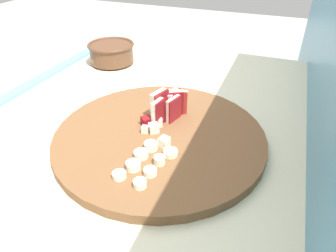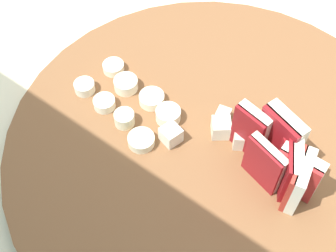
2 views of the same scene
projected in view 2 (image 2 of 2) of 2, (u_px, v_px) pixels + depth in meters
The scene contains 5 objects.
tiled_countertop at pixel (243, 252), 0.89m from camera, with size 1.12×0.78×0.87m.
cutting_board at pixel (214, 147), 0.51m from camera, with size 0.45×0.45×0.02m, color brown.
apple_wedge_fan at pixel (282, 156), 0.46m from camera, with size 0.10×0.07×0.07m.
apple_dice_pile at pixel (223, 128), 0.50m from camera, with size 0.09×0.09×0.02m.
banana_slice_rows at pixel (130, 102), 0.52m from camera, with size 0.13×0.09×0.02m.
Camera 2 is at (-0.07, 0.34, 1.31)m, focal length 49.91 mm.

